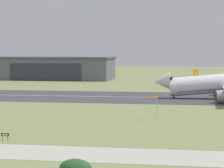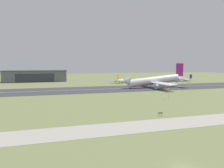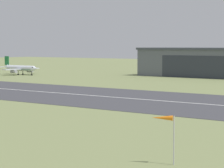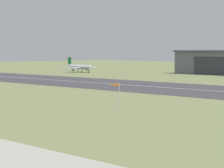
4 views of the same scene
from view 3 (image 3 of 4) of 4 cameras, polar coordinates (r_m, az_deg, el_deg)
name	(u,v)px [view 3 (image 3 of 4)]	position (r m, az deg, el deg)	size (l,w,h in m)	color
runway_strip	(153,100)	(129.04, 4.39, -1.75)	(512.67, 44.00, 0.06)	#3D3D42
runway_centreline	(153,100)	(129.04, 4.39, -1.74)	(461.41, 0.70, 0.01)	silver
hangar_building	(218,62)	(227.76, 11.37, 2.31)	(65.40, 27.96, 12.30)	slate
airplane_parked_centre	(20,68)	(242.39, -9.84, 1.68)	(21.08, 20.72, 8.30)	silver
windsock_pole	(164,120)	(59.58, 5.57, -3.92)	(2.43, 1.58, 5.59)	#B7B7BC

